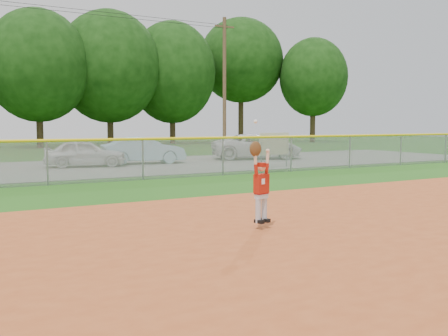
# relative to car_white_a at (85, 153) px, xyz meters

# --- Properties ---
(ground) EXTENTS (120.00, 120.00, 0.00)m
(ground) POSITION_rel_car_white_a_xyz_m (0.60, -16.28, -0.66)
(ground) COLOR #205413
(ground) RESTS_ON ground
(parking_strip) EXTENTS (44.00, 10.00, 0.03)m
(parking_strip) POSITION_rel_car_white_a_xyz_m (0.60, -0.28, -0.65)
(parking_strip) COLOR slate
(parking_strip) RESTS_ON ground
(car_white_a) EXTENTS (3.99, 2.40, 1.27)m
(car_white_a) POSITION_rel_car_white_a_xyz_m (0.00, 0.00, 0.00)
(car_white_a) COLOR silver
(car_white_a) RESTS_ON parking_strip
(car_blue) EXTENTS (4.25, 1.91, 1.35)m
(car_blue) POSITION_rel_car_white_a_xyz_m (3.00, 0.39, 0.04)
(car_blue) COLOR #9ACDE6
(car_blue) RESTS_ON parking_strip
(car_white_b) EXTENTS (5.63, 3.95, 1.43)m
(car_white_b) POSITION_rel_car_white_a_xyz_m (9.84, 0.48, 0.08)
(car_white_b) COLOR white
(car_white_b) RESTS_ON parking_strip
(sponsor_sign) EXTENTS (1.82, 0.38, 1.64)m
(sponsor_sign) POSITION_rel_car_white_a_xyz_m (7.53, -4.62, 0.42)
(sponsor_sign) COLOR gray
(sponsor_sign) RESTS_ON ground
(outfield_fence) EXTENTS (40.06, 0.10, 1.55)m
(outfield_fence) POSITION_rel_car_white_a_xyz_m (0.60, -6.28, 0.22)
(outfield_fence) COLOR gray
(outfield_fence) RESTS_ON ground
(power_lines) EXTENTS (19.40, 0.24, 9.00)m
(power_lines) POSITION_rel_car_white_a_xyz_m (1.60, 5.72, 4.01)
(power_lines) COLOR #4C3823
(power_lines) RESTS_ON ground
(tree_line) EXTENTS (62.37, 13.00, 14.43)m
(tree_line) POSITION_rel_car_white_a_xyz_m (1.56, 21.62, 6.87)
(tree_line) COLOR #422D1C
(tree_line) RESTS_ON ground
(ballplayer) EXTENTS (0.52, 0.27, 1.99)m
(ballplayer) POSITION_rel_car_white_a_xyz_m (-0.33, -15.60, 0.28)
(ballplayer) COLOR silver
(ballplayer) RESTS_ON ground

